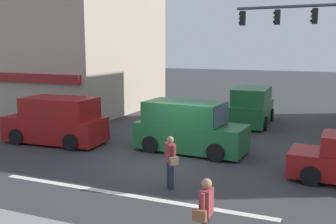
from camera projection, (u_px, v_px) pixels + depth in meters
name	position (u px, v px, depth m)	size (l,w,h in m)	color
ground_plane	(171.00, 163.00, 14.91)	(120.00, 120.00, 0.00)	#333335
lane_marking_stripe	(126.00, 195.00, 11.73)	(9.00, 0.24, 0.01)	silver
building_left_block	(49.00, 38.00, 27.99)	(13.49, 10.90, 9.95)	tan
utility_pole_near_left	(81.00, 45.00, 21.14)	(1.40, 0.22, 8.56)	brown
traffic_light_mast	(323.00, 48.00, 15.39)	(4.89, 0.44, 6.20)	#47474C
van_crossing_center	(189.00, 128.00, 16.41)	(4.71, 2.27, 2.11)	#1E6033
van_waiting_far	(57.00, 122.00, 17.84)	(4.68, 2.21, 2.11)	maroon
van_parked_curbside	(252.00, 107.00, 22.18)	(2.14, 4.65, 2.11)	#1E6033
pedestrian_foreground_with_bag	(206.00, 211.00, 8.27)	(0.29, 0.67, 1.67)	#333338
pedestrian_mid_crossing	(170.00, 159.00, 12.09)	(0.58, 0.59, 1.67)	#232838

